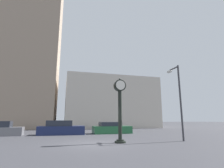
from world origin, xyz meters
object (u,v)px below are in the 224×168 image
object	(u,v)px
street_clock	(120,105)
car_green	(112,129)
street_lamp_right	(177,90)
car_navy	(61,129)

from	to	relation	value
street_clock	car_green	bearing A→B (deg)	79.03
car_green	street_lamp_right	xyz separation A→B (m)	(3.25, -8.09, 3.39)
car_navy	car_green	xyz separation A→B (m)	(5.62, 0.21, -0.07)
street_clock	car_navy	size ratio (longest dim) A/B	0.95
car_navy	car_green	distance (m)	5.63
street_clock	street_lamp_right	distance (m)	5.02
street_clock	street_lamp_right	xyz separation A→B (m)	(4.83, 0.07, 1.34)
car_navy	car_green	bearing A→B (deg)	3.64
car_navy	car_green	world-z (taller)	car_navy
street_lamp_right	car_green	bearing A→B (deg)	111.91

